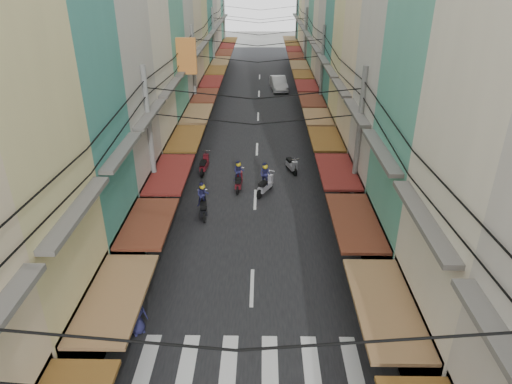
# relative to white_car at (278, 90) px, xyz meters

# --- Properties ---
(ground) EXTENTS (160.00, 160.00, 0.00)m
(ground) POSITION_rel_white_car_xyz_m (-2.10, -31.67, 0.00)
(ground) COLOR slate
(ground) RESTS_ON ground
(road) EXTENTS (10.00, 80.00, 0.02)m
(road) POSITION_rel_white_car_xyz_m (-2.10, -11.67, 0.01)
(road) COLOR black
(road) RESTS_ON ground
(sidewalk_left) EXTENTS (3.00, 80.00, 0.06)m
(sidewalk_left) POSITION_rel_white_car_xyz_m (-8.60, -11.67, 0.03)
(sidewalk_left) COLOR gray
(sidewalk_left) RESTS_ON ground
(sidewalk_right) EXTENTS (3.00, 80.00, 0.06)m
(sidewalk_right) POSITION_rel_white_car_xyz_m (4.40, -11.67, 0.03)
(sidewalk_right) COLOR gray
(sidewalk_right) RESTS_ON ground
(crosswalk) EXTENTS (7.55, 2.40, 0.01)m
(crosswalk) POSITION_rel_white_car_xyz_m (-2.10, -37.67, 0.03)
(crosswalk) COLOR silver
(crosswalk) RESTS_ON ground
(building_row_left) EXTENTS (7.80, 67.67, 23.70)m
(building_row_left) POSITION_rel_white_car_xyz_m (-10.01, -15.11, 9.78)
(building_row_left) COLOR #B8B3A8
(building_row_left) RESTS_ON ground
(building_row_right) EXTENTS (7.80, 68.98, 22.59)m
(building_row_right) POSITION_rel_white_car_xyz_m (5.82, -15.23, 9.41)
(building_row_right) COLOR teal
(building_row_right) RESTS_ON ground
(utility_poles) EXTENTS (10.20, 66.13, 8.20)m
(utility_poles) POSITION_rel_white_car_xyz_m (-2.10, -16.66, 6.59)
(utility_poles) COLOR slate
(utility_poles) RESTS_ON ground
(white_car) EXTENTS (5.23, 2.51, 1.78)m
(white_car) POSITION_rel_white_car_xyz_m (0.00, 0.00, 0.00)
(white_car) COLOR silver
(white_car) RESTS_ON ground
(bicycle) EXTENTS (1.65, 1.06, 1.07)m
(bicycle) POSITION_rel_white_car_xyz_m (5.02, -31.87, 0.00)
(bicycle) COLOR black
(bicycle) RESTS_ON ground
(moving_scooters) EXTENTS (6.00, 7.80, 1.95)m
(moving_scooters) POSITION_rel_white_car_xyz_m (-3.08, -24.72, 0.57)
(moving_scooters) COLOR black
(moving_scooters) RESTS_ON ground
(parked_scooters) EXTENTS (13.15, 12.95, 1.00)m
(parked_scooters) POSITION_rel_white_car_xyz_m (2.74, -35.63, 0.47)
(parked_scooters) COLOR black
(parked_scooters) RESTS_ON ground
(pedestrians) EXTENTS (13.26, 22.81, 2.02)m
(pedestrians) POSITION_rel_white_car_xyz_m (-6.50, -28.63, 0.99)
(pedestrians) COLOR black
(pedestrians) RESTS_ON ground
(market_umbrella) EXTENTS (2.53, 2.53, 2.67)m
(market_umbrella) POSITION_rel_white_car_xyz_m (3.47, -32.34, 2.35)
(market_umbrella) COLOR #B2B2B7
(market_umbrella) RESTS_ON ground
(traffic_sign) EXTENTS (0.10, 0.63, 2.87)m
(traffic_sign) POSITION_rel_white_car_xyz_m (3.83, -30.67, 2.09)
(traffic_sign) COLOR slate
(traffic_sign) RESTS_ON ground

